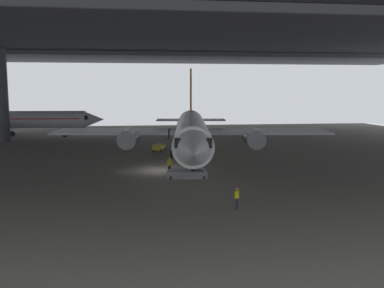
{
  "coord_description": "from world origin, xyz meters",
  "views": [
    {
      "loc": [
        -2.05,
        -42.29,
        8.13
      ],
      "look_at": [
        3.52,
        1.1,
        2.5
      ],
      "focal_mm": 39.42,
      "sensor_mm": 36.0,
      "label": 1
    }
  ],
  "objects_px": {
    "crew_worker_near_nose": "(237,197)",
    "baggage_tug": "(159,147)",
    "airplane_main": "(192,131)",
    "crew_worker_by_stairs": "(169,164)",
    "airplane_distant": "(17,120)",
    "boarding_stairs": "(187,170)"
  },
  "relations": [
    {
      "from": "crew_worker_near_nose",
      "to": "baggage_tug",
      "type": "relative_size",
      "value": 0.63
    },
    {
      "from": "airplane_main",
      "to": "crew_worker_by_stairs",
      "type": "relative_size",
      "value": 20.71
    },
    {
      "from": "baggage_tug",
      "to": "crew_worker_near_nose",
      "type": "bearing_deg",
      "value": -82.29
    },
    {
      "from": "crew_worker_by_stairs",
      "to": "airplane_distant",
      "type": "relative_size",
      "value": 0.06
    },
    {
      "from": "airplane_main",
      "to": "crew_worker_near_nose",
      "type": "bearing_deg",
      "value": -88.55
    },
    {
      "from": "crew_worker_near_nose",
      "to": "airplane_distant",
      "type": "relative_size",
      "value": 0.05
    },
    {
      "from": "boarding_stairs",
      "to": "crew_worker_near_nose",
      "type": "height_order",
      "value": "boarding_stairs"
    },
    {
      "from": "crew_worker_by_stairs",
      "to": "baggage_tug",
      "type": "height_order",
      "value": "crew_worker_by_stairs"
    },
    {
      "from": "crew_worker_near_nose",
      "to": "crew_worker_by_stairs",
      "type": "relative_size",
      "value": 0.92
    },
    {
      "from": "airplane_main",
      "to": "crew_worker_by_stairs",
      "type": "height_order",
      "value": "airplane_main"
    },
    {
      "from": "boarding_stairs",
      "to": "airplane_distant",
      "type": "xyz_separation_m",
      "value": [
        -24.96,
        36.62,
        2.35
      ]
    },
    {
      "from": "crew_worker_by_stairs",
      "to": "baggage_tug",
      "type": "distance_m",
      "value": 16.0
    },
    {
      "from": "crew_worker_by_stairs",
      "to": "baggage_tug",
      "type": "xyz_separation_m",
      "value": [
        -0.19,
        15.99,
        -0.44
      ]
    },
    {
      "from": "airplane_main",
      "to": "boarding_stairs",
      "type": "distance_m",
      "value": 10.1
    },
    {
      "from": "airplane_main",
      "to": "airplane_distant",
      "type": "height_order",
      "value": "airplane_main"
    },
    {
      "from": "boarding_stairs",
      "to": "baggage_tug",
      "type": "relative_size",
      "value": 1.83
    },
    {
      "from": "crew_worker_near_nose",
      "to": "baggage_tug",
      "type": "height_order",
      "value": "crew_worker_near_nose"
    },
    {
      "from": "crew_worker_by_stairs",
      "to": "airplane_distant",
      "type": "height_order",
      "value": "airplane_distant"
    },
    {
      "from": "boarding_stairs",
      "to": "baggage_tug",
      "type": "distance_m",
      "value": 17.9
    },
    {
      "from": "airplane_distant",
      "to": "baggage_tug",
      "type": "height_order",
      "value": "airplane_distant"
    },
    {
      "from": "crew_worker_near_nose",
      "to": "airplane_distant",
      "type": "height_order",
      "value": "airplane_distant"
    },
    {
      "from": "airplane_distant",
      "to": "baggage_tug",
      "type": "bearing_deg",
      "value": -38.91
    }
  ]
}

